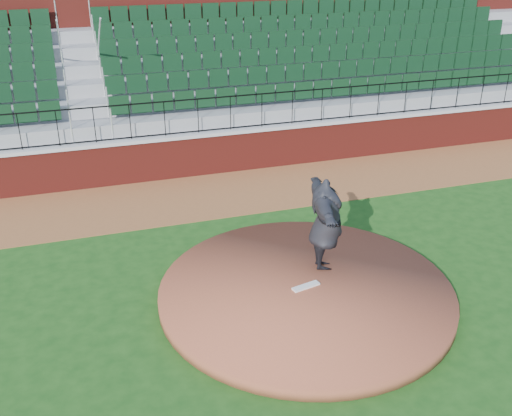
# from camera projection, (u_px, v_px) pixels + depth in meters

# --- Properties ---
(ground) EXTENTS (90.00, 90.00, 0.00)m
(ground) POSITION_uv_depth(u_px,v_px,m) (279.00, 297.00, 11.86)
(ground) COLOR #194714
(ground) RESTS_ON ground
(warning_track) EXTENTS (34.00, 3.20, 0.01)m
(warning_track) POSITION_uv_depth(u_px,v_px,m) (213.00, 194.00, 16.52)
(warning_track) COLOR brown
(warning_track) RESTS_ON ground
(field_wall) EXTENTS (34.00, 0.35, 1.20)m
(field_wall) POSITION_uv_depth(u_px,v_px,m) (200.00, 155.00, 17.64)
(field_wall) COLOR maroon
(field_wall) RESTS_ON ground
(wall_cap) EXTENTS (34.00, 0.45, 0.10)m
(wall_cap) POSITION_uv_depth(u_px,v_px,m) (199.00, 134.00, 17.37)
(wall_cap) COLOR #B7B7B7
(wall_cap) RESTS_ON field_wall
(wall_railing) EXTENTS (34.00, 0.05, 1.00)m
(wall_railing) POSITION_uv_depth(u_px,v_px,m) (198.00, 116.00, 17.13)
(wall_railing) COLOR black
(wall_railing) RESTS_ON wall_cap
(seating_stands) EXTENTS (34.00, 5.10, 4.60)m
(seating_stands) POSITION_uv_depth(u_px,v_px,m) (179.00, 79.00, 19.27)
(seating_stands) COLOR gray
(seating_stands) RESTS_ON ground
(concourse_wall) EXTENTS (34.00, 0.50, 5.50)m
(concourse_wall) POSITION_uv_depth(u_px,v_px,m) (163.00, 50.00, 21.50)
(concourse_wall) COLOR maroon
(concourse_wall) RESTS_ON ground
(pitchers_mound) EXTENTS (5.84, 5.84, 0.25)m
(pitchers_mound) POSITION_uv_depth(u_px,v_px,m) (306.00, 292.00, 11.78)
(pitchers_mound) COLOR brown
(pitchers_mound) RESTS_ON ground
(pitching_rubber) EXTENTS (0.61, 0.27, 0.04)m
(pitching_rubber) POSITION_uv_depth(u_px,v_px,m) (306.00, 286.00, 11.71)
(pitching_rubber) COLOR white
(pitching_rubber) RESTS_ON pitchers_mound
(pitcher) EXTENTS (1.30, 2.55, 2.00)m
(pitcher) POSITION_uv_depth(u_px,v_px,m) (326.00, 224.00, 12.01)
(pitcher) COLOR black
(pitcher) RESTS_ON pitchers_mound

